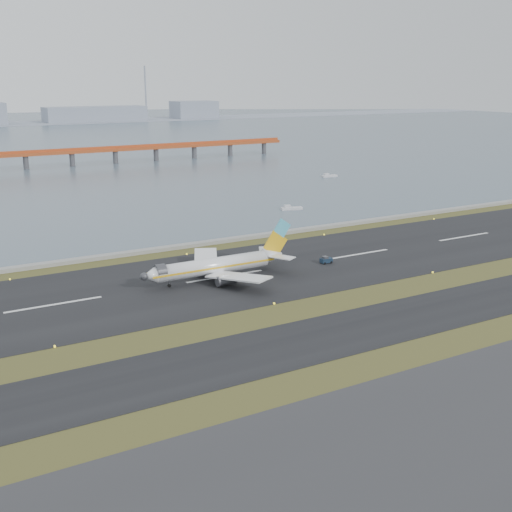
{
  "coord_description": "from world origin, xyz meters",
  "views": [
    {
      "loc": [
        -65.92,
        -100.21,
        45.43
      ],
      "look_at": [
        3.93,
        22.0,
        6.5
      ],
      "focal_mm": 45.0,
      "sensor_mm": 36.0,
      "label": 1
    }
  ],
  "objects": [
    {
      "name": "workboat_near",
      "position": [
        57.44,
        90.26,
        0.59
      ],
      "size": [
        8.08,
        4.41,
        1.87
      ],
      "rotation": [
        0.0,
        0.0,
        -0.27
      ],
      "color": "silver",
      "rests_on": "ground"
    },
    {
      "name": "taxiway_strip",
      "position": [
        0.0,
        -12.0,
        0.05
      ],
      "size": [
        1000.0,
        18.0,
        0.1
      ],
      "primitive_type": "cube",
      "color": "black",
      "rests_on": "ground"
    },
    {
      "name": "ground",
      "position": [
        0.0,
        0.0,
        0.0
      ],
      "size": [
        1000.0,
        1000.0,
        0.0
      ],
      "primitive_type": "plane",
      "color": "#354418",
      "rests_on": "ground"
    },
    {
      "name": "airliner",
      "position": [
        -2.21,
        28.86,
        3.46
      ],
      "size": [
        38.52,
        32.89,
        12.8
      ],
      "color": "white",
      "rests_on": "ground"
    },
    {
      "name": "runway_strip",
      "position": [
        0.0,
        30.0,
        0.05
      ],
      "size": [
        1000.0,
        45.0,
        0.1
      ],
      "primitive_type": "cube",
      "color": "black",
      "rests_on": "ground"
    },
    {
      "name": "seawall",
      "position": [
        0.0,
        60.0,
        0.5
      ],
      "size": [
        1000.0,
        2.5,
        1.0
      ],
      "primitive_type": "cube",
      "color": "gray",
      "rests_on": "ground"
    },
    {
      "name": "workboat_far",
      "position": [
        116.59,
        148.57,
        0.6
      ],
      "size": [
        8.0,
        3.15,
        1.9
      ],
      "rotation": [
        0.0,
        0.0,
        -0.09
      ],
      "color": "silver",
      "rests_on": "ground"
    },
    {
      "name": "red_pier",
      "position": [
        20.0,
        250.0,
        7.28
      ],
      "size": [
        260.0,
        5.0,
        10.2
      ],
      "color": "#AD461D",
      "rests_on": "ground"
    },
    {
      "name": "pushback_tug",
      "position": [
        27.53,
        27.31,
        0.93
      ],
      "size": [
        3.01,
        1.8,
        1.92
      ],
      "rotation": [
        0.0,
        0.0,
        0.01
      ],
      "color": "#142539",
      "rests_on": "ground"
    }
  ]
}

